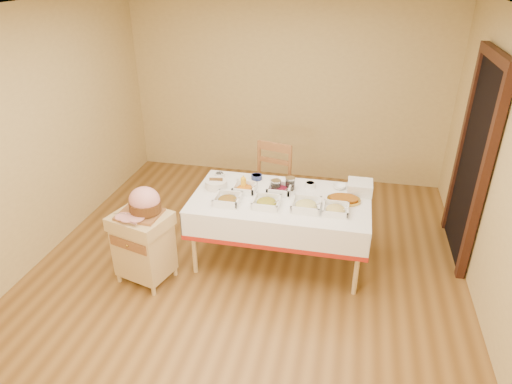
{
  "coord_description": "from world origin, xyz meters",
  "views": [
    {
      "loc": [
        0.93,
        -3.79,
        2.97
      ],
      "look_at": [
        0.06,
        0.2,
        0.85
      ],
      "focal_mm": 32.0,
      "sensor_mm": 36.0,
      "label": 1
    }
  ],
  "objects_px": {
    "dining_chair": "(269,187)",
    "preserve_jar_left": "(276,187)",
    "butcher_cart": "(143,244)",
    "plate_stack": "(360,187)",
    "brass_platter": "(344,199)",
    "mustard_bottle": "(243,184)",
    "ham_on_board": "(144,203)",
    "preserve_jar_right": "(290,184)",
    "bread_basket": "(216,184)",
    "dining_table": "(280,211)"
  },
  "relations": [
    {
      "from": "brass_platter",
      "to": "preserve_jar_right",
      "type": "bearing_deg",
      "value": 165.33
    },
    {
      "from": "ham_on_board",
      "to": "bread_basket",
      "type": "relative_size",
      "value": 1.81
    },
    {
      "from": "plate_stack",
      "to": "preserve_jar_left",
      "type": "bearing_deg",
      "value": -169.0
    },
    {
      "from": "brass_platter",
      "to": "ham_on_board",
      "type": "bearing_deg",
      "value": -160.55
    },
    {
      "from": "dining_chair",
      "to": "preserve_jar_left",
      "type": "xyz_separation_m",
      "value": [
        0.18,
        -0.53,
        0.29
      ]
    },
    {
      "from": "mustard_bottle",
      "to": "preserve_jar_left",
      "type": "bearing_deg",
      "value": 7.13
    },
    {
      "from": "bread_basket",
      "to": "plate_stack",
      "type": "height_order",
      "value": "plate_stack"
    },
    {
      "from": "ham_on_board",
      "to": "preserve_jar_right",
      "type": "xyz_separation_m",
      "value": [
        1.29,
        0.81,
        -0.05
      ]
    },
    {
      "from": "dining_table",
      "to": "dining_chair",
      "type": "distance_m",
      "value": 0.7
    },
    {
      "from": "bread_basket",
      "to": "preserve_jar_right",
      "type": "bearing_deg",
      "value": 9.59
    },
    {
      "from": "butcher_cart",
      "to": "plate_stack",
      "type": "height_order",
      "value": "plate_stack"
    },
    {
      "from": "preserve_jar_left",
      "to": "plate_stack",
      "type": "height_order",
      "value": "preserve_jar_left"
    },
    {
      "from": "mustard_bottle",
      "to": "plate_stack",
      "type": "bearing_deg",
      "value": 9.91
    },
    {
      "from": "preserve_jar_right",
      "to": "bread_basket",
      "type": "relative_size",
      "value": 0.57
    },
    {
      "from": "dining_chair",
      "to": "ham_on_board",
      "type": "distance_m",
      "value": 1.62
    },
    {
      "from": "dining_table",
      "to": "brass_platter",
      "type": "distance_m",
      "value": 0.66
    },
    {
      "from": "dining_table",
      "to": "preserve_jar_right",
      "type": "xyz_separation_m",
      "value": [
        0.06,
        0.21,
        0.22
      ]
    },
    {
      "from": "butcher_cart",
      "to": "preserve_jar_right",
      "type": "xyz_separation_m",
      "value": [
        1.33,
        0.84,
        0.39
      ]
    },
    {
      "from": "preserve_jar_left",
      "to": "plate_stack",
      "type": "xyz_separation_m",
      "value": [
        0.86,
        0.17,
        0.0
      ]
    },
    {
      "from": "plate_stack",
      "to": "preserve_jar_right",
      "type": "bearing_deg",
      "value": -174.17
    },
    {
      "from": "mustard_bottle",
      "to": "preserve_jar_right",
      "type": "bearing_deg",
      "value": 15.92
    },
    {
      "from": "dining_table",
      "to": "butcher_cart",
      "type": "xyz_separation_m",
      "value": [
        -1.27,
        -0.63,
        -0.17
      ]
    },
    {
      "from": "dining_table",
      "to": "brass_platter",
      "type": "xyz_separation_m",
      "value": [
        0.64,
        0.06,
        0.18
      ]
    },
    {
      "from": "dining_table",
      "to": "preserve_jar_left",
      "type": "bearing_deg",
      "value": 121.2
    },
    {
      "from": "butcher_cart",
      "to": "dining_chair",
      "type": "xyz_separation_m",
      "value": [
        1.02,
        1.28,
        0.11
      ]
    },
    {
      "from": "dining_chair",
      "to": "preserve_jar_right",
      "type": "distance_m",
      "value": 0.61
    },
    {
      "from": "butcher_cart",
      "to": "brass_platter",
      "type": "bearing_deg",
      "value": 19.95
    },
    {
      "from": "ham_on_board",
      "to": "preserve_jar_right",
      "type": "distance_m",
      "value": 1.52
    },
    {
      "from": "bread_basket",
      "to": "plate_stack",
      "type": "relative_size",
      "value": 0.92
    },
    {
      "from": "plate_stack",
      "to": "dining_chair",
      "type": "bearing_deg",
      "value": 160.55
    },
    {
      "from": "dining_chair",
      "to": "brass_platter",
      "type": "distance_m",
      "value": 1.09
    },
    {
      "from": "butcher_cart",
      "to": "mustard_bottle",
      "type": "height_order",
      "value": "mustard_bottle"
    },
    {
      "from": "dining_table",
      "to": "butcher_cart",
      "type": "relative_size",
      "value": 2.42
    },
    {
      "from": "preserve_jar_right",
      "to": "plate_stack",
      "type": "bearing_deg",
      "value": 5.83
    },
    {
      "from": "dining_table",
      "to": "dining_chair",
      "type": "bearing_deg",
      "value": 110.83
    },
    {
      "from": "bread_basket",
      "to": "ham_on_board",
      "type": "bearing_deg",
      "value": -127.18
    },
    {
      "from": "preserve_jar_right",
      "to": "plate_stack",
      "type": "height_order",
      "value": "preserve_jar_right"
    },
    {
      "from": "dining_table",
      "to": "preserve_jar_left",
      "type": "distance_m",
      "value": 0.26
    },
    {
      "from": "preserve_jar_left",
      "to": "preserve_jar_right",
      "type": "relative_size",
      "value": 0.99
    },
    {
      "from": "ham_on_board",
      "to": "mustard_bottle",
      "type": "xyz_separation_m",
      "value": [
        0.81,
        0.67,
        -0.03
      ]
    },
    {
      "from": "plate_stack",
      "to": "ham_on_board",
      "type": "bearing_deg",
      "value": -156.36
    },
    {
      "from": "ham_on_board",
      "to": "bread_basket",
      "type": "distance_m",
      "value": 0.85
    },
    {
      "from": "butcher_cart",
      "to": "mustard_bottle",
      "type": "relative_size",
      "value": 4.14
    },
    {
      "from": "preserve_jar_left",
      "to": "brass_platter",
      "type": "relative_size",
      "value": 0.4
    },
    {
      "from": "butcher_cart",
      "to": "plate_stack",
      "type": "distance_m",
      "value": 2.29
    },
    {
      "from": "preserve_jar_right",
      "to": "brass_platter",
      "type": "relative_size",
      "value": 0.4
    },
    {
      "from": "ham_on_board",
      "to": "preserve_jar_right",
      "type": "height_order",
      "value": "ham_on_board"
    },
    {
      "from": "preserve_jar_right",
      "to": "brass_platter",
      "type": "distance_m",
      "value": 0.59
    },
    {
      "from": "preserve_jar_right",
      "to": "bread_basket",
      "type": "bearing_deg",
      "value": -170.41
    },
    {
      "from": "preserve_jar_left",
      "to": "mustard_bottle",
      "type": "distance_m",
      "value": 0.34
    }
  ]
}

